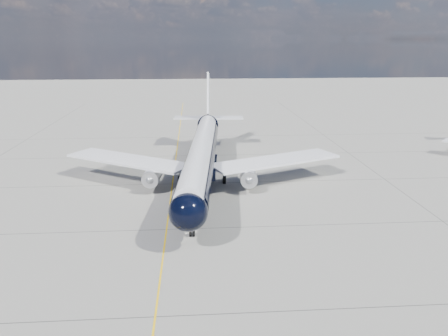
{
  "coord_description": "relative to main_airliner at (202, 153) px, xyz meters",
  "views": [
    {
      "loc": [
        2.99,
        -32.22,
        19.11
      ],
      "look_at": [
        6.66,
        18.7,
        4.0
      ],
      "focal_mm": 35.0,
      "sensor_mm": 36.0,
      "label": 1
    }
  ],
  "objects": [
    {
      "name": "main_airliner",
      "position": [
        0.0,
        0.0,
        0.0
      ],
      "size": [
        38.65,
        47.2,
        13.63
      ],
      "rotation": [
        0.0,
        0.0,
        -0.08
      ],
      "color": "black",
      "rests_on": "ground"
    },
    {
      "name": "ground",
      "position": [
        -4.09,
        4.72,
        -4.23
      ],
      "size": [
        320.0,
        320.0,
        0.0
      ],
      "primitive_type": "plane",
      "color": "gray",
      "rests_on": "ground"
    },
    {
      "name": "taxiway_centerline",
      "position": [
        -4.09,
        -0.28,
        -4.23
      ],
      "size": [
        0.16,
        160.0,
        0.01
      ],
      "primitive_type": "cube",
      "color": "#E7B20C",
      "rests_on": "ground"
    }
  ]
}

